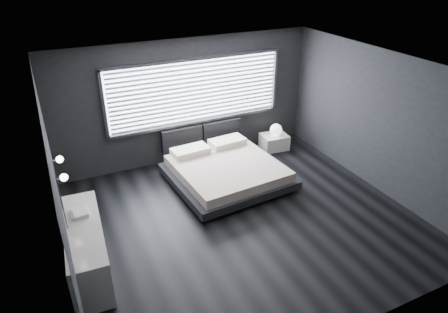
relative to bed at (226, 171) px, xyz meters
name	(u,v)px	position (x,y,z in m)	size (l,w,h in m)	color
room	(246,152)	(-0.28, -1.32, 1.13)	(6.04, 6.00, 2.80)	black
window	(197,92)	(-0.08, 1.37, 1.34)	(4.14, 0.09, 1.52)	white
headboard	(202,134)	(0.00, 1.32, 0.30)	(1.96, 0.16, 0.52)	black
sconce_near	(64,178)	(-3.16, -1.27, 1.33)	(0.18, 0.11, 0.11)	silver
sconce_far	(59,159)	(-3.16, -0.67, 1.33)	(0.18, 0.11, 0.11)	silver
wall_art_upper	(57,184)	(-3.25, -1.87, 1.58)	(0.01, 0.48, 0.48)	#47474C
wall_art_lower	(62,205)	(-3.25, -1.62, 1.11)	(0.01, 0.48, 0.48)	#47474C
bed	(226,171)	(0.00, 0.00, 0.00)	(2.43, 2.33, 0.59)	black
nightstand	(274,142)	(1.78, 0.93, -0.09)	(0.63, 0.52, 0.36)	silver
orb_lamp	(276,130)	(1.79, 0.91, 0.24)	(0.29, 0.29, 0.29)	white
dresser	(87,247)	(-3.05, -1.39, 0.12)	(0.67, 1.98, 0.78)	silver
book_stack	(80,212)	(-3.04, -1.04, 0.54)	(0.27, 0.34, 0.07)	white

